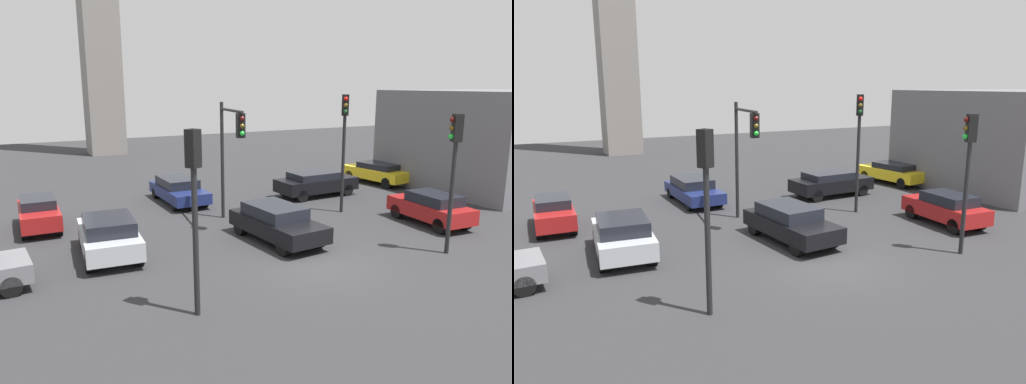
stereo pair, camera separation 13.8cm
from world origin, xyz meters
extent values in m
plane|color=#2D2D30|center=(0.00, 0.00, 0.00)|extent=(89.17, 89.17, 0.00)
cylinder|color=black|center=(-0.39, 7.21, 2.73)|extent=(0.16, 0.16, 5.47)
cylinder|color=black|center=(-0.60, 5.72, 5.16)|extent=(0.54, 2.99, 0.12)
cube|color=black|center=(-0.78, 4.48, 4.61)|extent=(0.36, 0.36, 1.00)
sphere|color=#4C0F0C|center=(-0.80, 4.28, 4.91)|extent=(0.20, 0.20, 0.20)
sphere|color=#594714|center=(-0.80, 4.28, 4.61)|extent=(0.20, 0.20, 0.20)
sphere|color=green|center=(-0.80, 4.28, 4.31)|extent=(0.20, 0.20, 0.20)
cylinder|color=black|center=(4.98, -1.40, 2.61)|extent=(0.16, 0.16, 5.23)
cube|color=black|center=(4.98, -1.40, 4.73)|extent=(0.42, 0.42, 1.00)
sphere|color=#4C0F0C|center=(4.80, -1.32, 5.03)|extent=(0.20, 0.20, 0.20)
sphere|color=#594714|center=(4.80, -1.32, 4.73)|extent=(0.20, 0.20, 0.20)
sphere|color=green|center=(4.80, -1.32, 4.43)|extent=(0.20, 0.20, 0.20)
cylinder|color=black|center=(5.27, 5.38, 2.89)|extent=(0.16, 0.16, 5.78)
cube|color=black|center=(5.27, 5.38, 5.28)|extent=(0.44, 0.44, 1.00)
sphere|color=red|center=(5.16, 5.22, 5.58)|extent=(0.20, 0.20, 0.20)
sphere|color=#594714|center=(5.16, 5.22, 5.28)|extent=(0.20, 0.20, 0.20)
sphere|color=#14471E|center=(5.16, 5.22, 4.98)|extent=(0.20, 0.20, 0.20)
cylinder|color=black|center=(-5.20, -1.69, 2.57)|extent=(0.16, 0.16, 5.14)
cube|color=black|center=(-5.20, -1.69, 4.64)|extent=(0.43, 0.43, 1.00)
sphere|color=red|center=(-5.02, -1.60, 4.94)|extent=(0.20, 0.20, 0.20)
sphere|color=#594714|center=(-5.02, -1.60, 4.64)|extent=(0.20, 0.20, 0.20)
sphere|color=#14471E|center=(-5.02, -1.60, 4.34)|extent=(0.20, 0.20, 0.20)
cylinder|color=black|center=(-9.81, 3.63, 0.33)|extent=(0.68, 0.38, 0.66)
cylinder|color=black|center=(-9.72, 2.09, 0.33)|extent=(0.68, 0.38, 0.66)
cube|color=black|center=(6.23, 8.95, 0.68)|extent=(4.69, 2.11, 0.70)
cube|color=black|center=(6.00, 8.94, 1.19)|extent=(2.65, 1.81, 0.41)
cylinder|color=black|center=(7.78, 9.80, 0.33)|extent=(0.67, 0.37, 0.66)
cylinder|color=black|center=(7.83, 8.20, 0.33)|extent=(0.67, 0.37, 0.66)
cylinder|color=black|center=(4.63, 9.70, 0.33)|extent=(0.67, 0.37, 0.66)
cylinder|color=black|center=(4.68, 8.10, 0.33)|extent=(0.67, 0.37, 0.66)
cube|color=black|center=(0.07, 2.87, 0.66)|extent=(2.30, 4.72, 0.63)
cube|color=black|center=(0.05, 3.10, 1.21)|extent=(1.90, 2.69, 0.53)
cylinder|color=black|center=(0.99, 1.39, 0.35)|extent=(0.40, 0.72, 0.69)
cylinder|color=black|center=(-0.58, 1.26, 0.35)|extent=(0.40, 0.72, 0.69)
cylinder|color=black|center=(0.73, 4.49, 0.35)|extent=(0.40, 0.72, 0.69)
cylinder|color=black|center=(-0.84, 4.36, 0.35)|extent=(0.40, 0.72, 0.69)
cube|color=maroon|center=(-8.32, 9.23, 0.67)|extent=(1.66, 3.94, 0.68)
cube|color=black|center=(-8.32, 9.42, 1.19)|extent=(1.44, 2.22, 0.45)
cylinder|color=black|center=(-7.70, 7.88, 0.33)|extent=(0.30, 0.66, 0.65)
cylinder|color=black|center=(-9.00, 7.91, 0.33)|extent=(0.30, 0.66, 0.65)
cylinder|color=black|center=(-7.65, 10.54, 0.33)|extent=(0.30, 0.66, 0.65)
cylinder|color=black|center=(-8.94, 10.57, 0.33)|extent=(0.30, 0.66, 0.65)
cube|color=maroon|center=(7.50, 1.78, 0.67)|extent=(1.94, 4.13, 0.67)
cube|color=black|center=(7.49, 1.58, 1.22)|extent=(1.62, 2.35, 0.50)
cylinder|color=black|center=(6.91, 3.19, 0.34)|extent=(0.35, 0.69, 0.67)
cylinder|color=black|center=(8.28, 3.10, 0.34)|extent=(0.35, 0.69, 0.67)
cylinder|color=black|center=(6.73, 0.46, 0.34)|extent=(0.35, 0.69, 0.67)
cylinder|color=black|center=(8.10, 0.37, 0.34)|extent=(0.35, 0.69, 0.67)
cube|color=#ADB2B7|center=(-6.33, 4.34, 0.67)|extent=(2.29, 4.38, 0.69)
cube|color=black|center=(-6.35, 4.13, 1.24)|extent=(1.90, 2.51, 0.55)
cylinder|color=black|center=(-7.00, 5.84, 0.33)|extent=(0.40, 0.68, 0.65)
cylinder|color=black|center=(-5.41, 5.71, 0.33)|extent=(0.40, 0.68, 0.65)
cylinder|color=black|center=(-7.24, 2.97, 0.33)|extent=(0.40, 0.68, 0.65)
cylinder|color=black|center=(-5.66, 2.84, 0.33)|extent=(0.40, 0.68, 0.65)
cube|color=yellow|center=(11.82, 10.14, 0.66)|extent=(2.46, 4.73, 0.64)
cube|color=black|center=(11.85, 9.92, 1.15)|extent=(2.00, 2.72, 0.40)
cylinder|color=black|center=(10.85, 11.59, 0.34)|extent=(0.43, 0.72, 0.68)
cylinder|color=black|center=(12.45, 11.77, 0.34)|extent=(0.43, 0.72, 0.68)
cylinder|color=black|center=(11.20, 8.52, 0.34)|extent=(0.43, 0.72, 0.68)
cylinder|color=black|center=(12.80, 8.70, 0.34)|extent=(0.43, 0.72, 0.68)
cube|color=navy|center=(-1.23, 11.10, 0.57)|extent=(1.91, 4.72, 0.56)
cube|color=black|center=(-1.23, 11.33, 1.07)|extent=(1.67, 2.64, 0.52)
cylinder|color=black|center=(-0.45, 9.50, 0.29)|extent=(0.34, 0.59, 0.58)
cylinder|color=black|center=(-1.99, 9.49, 0.29)|extent=(0.34, 0.59, 0.58)
cylinder|color=black|center=(-0.46, 12.70, 0.29)|extent=(0.34, 0.59, 0.58)
cylinder|color=black|center=(-2.01, 12.69, 0.29)|extent=(0.34, 0.59, 0.58)
cube|color=slate|center=(17.91, 6.40, 2.95)|extent=(11.03, 9.70, 5.89)
camera|label=1|loc=(-9.67, -13.52, 6.27)|focal=34.32mm
camera|label=2|loc=(-9.55, -13.58, 6.27)|focal=34.32mm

